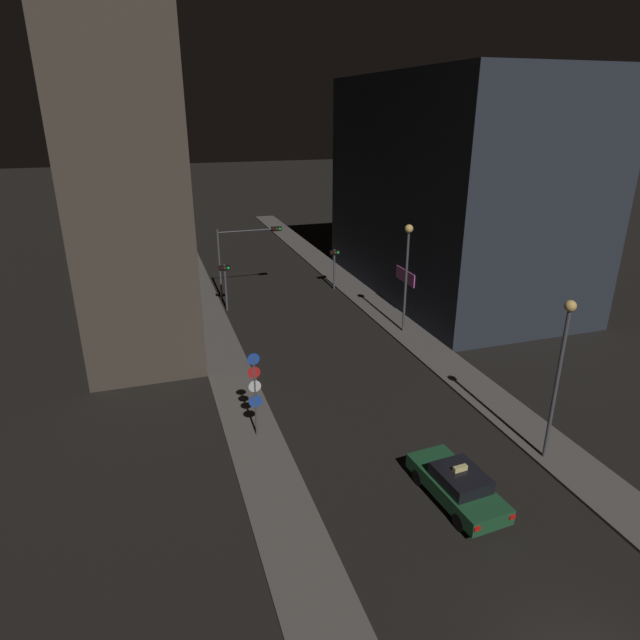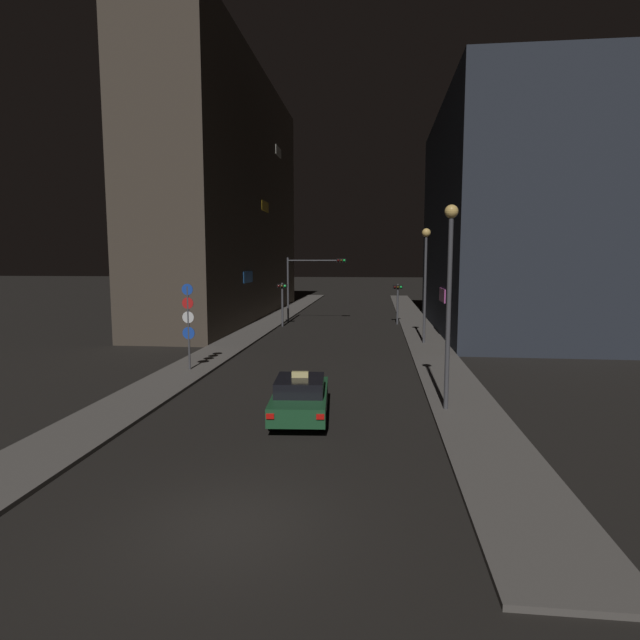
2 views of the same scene
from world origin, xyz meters
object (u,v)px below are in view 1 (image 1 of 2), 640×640
traffic_light_right_kerb (334,261)px  street_lamp_far_block (407,258)px  traffic_light_overhead (243,247)px  traffic_light_left_kerb (225,278)px  street_lamp_near_block (561,359)px  sign_pole_left (255,389)px  taxi (457,485)px

traffic_light_right_kerb → street_lamp_far_block: (1.27, -10.28, 2.71)m
traffic_light_overhead → traffic_light_left_kerb: size_ratio=1.58×
traffic_light_overhead → traffic_light_left_kerb: 3.61m
traffic_light_overhead → traffic_light_right_kerb: traffic_light_overhead is taller
traffic_light_overhead → street_lamp_far_block: street_lamp_far_block is taller
street_lamp_near_block → sign_pole_left: bearing=154.6°
traffic_light_overhead → sign_pole_left: (-3.26, -19.88, -1.54)m
sign_pole_left → street_lamp_far_block: (11.90, 9.28, 2.65)m
taxi → traffic_light_overhead: bearing=96.7°
street_lamp_far_block → taxi: bearing=-109.2°
traffic_light_right_kerb → street_lamp_far_block: size_ratio=0.47×
sign_pole_left → street_lamp_far_block: 15.33m
traffic_light_right_kerb → street_lamp_near_block: (0.75, -24.97, 2.30)m
street_lamp_far_block → traffic_light_right_kerb: bearing=97.1°
traffic_light_left_kerb → traffic_light_right_kerb: (9.27, 2.35, -0.10)m
traffic_light_right_kerb → sign_pole_left: sign_pole_left is taller
taxi → street_lamp_near_block: (5.02, 1.20, 4.00)m
traffic_light_overhead → traffic_light_right_kerb: (7.37, -0.31, -1.59)m
traffic_light_left_kerb → traffic_light_overhead: bearing=54.4°
sign_pole_left → street_lamp_near_block: 12.79m
traffic_light_overhead → street_lamp_near_block: 26.56m
traffic_light_left_kerb → street_lamp_far_block: size_ratio=0.49×
taxi → traffic_light_left_kerb: bearing=101.9°
street_lamp_near_block → street_lamp_far_block: street_lamp_far_block is taller
traffic_light_overhead → traffic_light_left_kerb: bearing=-125.6°
traffic_light_overhead → street_lamp_far_block: (8.64, -10.60, 1.12)m
street_lamp_near_block → traffic_light_left_kerb: bearing=113.9°
taxi → sign_pole_left: size_ratio=1.11×
taxi → street_lamp_far_block: (5.54, 15.88, 4.42)m
traffic_light_left_kerb → street_lamp_far_block: street_lamp_far_block is taller
taxi → traffic_light_left_kerb: size_ratio=1.30×
traffic_light_left_kerb → street_lamp_far_block: (10.55, -7.93, 2.61)m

